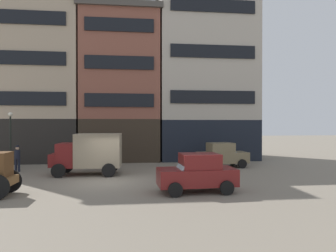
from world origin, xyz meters
TOP-DOWN VIEW (x-y plane):
  - ground_plane at (0.00, 0.00)m, footprint 120.00×120.00m
  - building_far_left at (-7.88, 11.15)m, footprint 9.92×7.19m
  - building_center_left at (0.34, 11.15)m, footprint 7.22×7.19m
  - building_center_right at (8.22, 11.15)m, footprint 9.25×7.19m
  - delivery_truck_near at (-1.31, 2.51)m, footprint 4.40×2.23m
  - sedan_dark at (4.56, -2.90)m, footprint 3.79×2.03m
  - sedan_light at (8.07, 4.73)m, footprint 3.85×2.18m
  - pedestrian_officer at (-6.34, 4.23)m, footprint 0.51×0.51m
  - streetlamp_curbside at (-7.60, 6.25)m, footprint 0.32×0.32m
  - fire_hydrant_curbside at (-0.53, 6.25)m, footprint 0.24×0.24m

SIDE VIEW (x-z plane):
  - ground_plane at x=0.00m, z-range 0.00..0.00m
  - fire_hydrant_curbside at x=-0.53m, z-range 0.01..0.84m
  - sedan_dark at x=4.56m, z-range 0.00..1.83m
  - sedan_light at x=8.07m, z-range 0.00..1.83m
  - pedestrian_officer at x=-6.34m, z-range 0.08..1.88m
  - delivery_truck_near at x=-1.31m, z-range 0.11..2.73m
  - streetlamp_curbside at x=-7.60m, z-range 0.61..4.73m
  - building_center_left at x=0.34m, z-range 0.04..13.48m
  - building_center_right at x=8.22m, z-range 0.04..15.78m
  - building_far_left at x=-7.88m, z-range 0.04..17.09m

